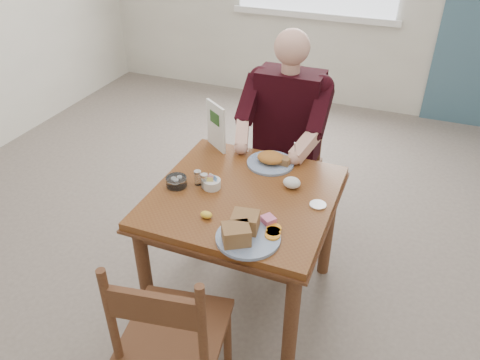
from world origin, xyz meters
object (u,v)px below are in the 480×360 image
at_px(diner, 285,125).
at_px(chair_near, 172,337).
at_px(table, 243,210).
at_px(chair_far, 286,163).
at_px(near_plate, 246,232).
at_px(far_plate, 272,160).

bearing_deg(diner, chair_near, -91.30).
relative_size(table, chair_far, 0.97).
distance_m(chair_near, near_plate, 0.54).
bearing_deg(table, near_plate, -67.27).
relative_size(diner, near_plate, 3.62).
bearing_deg(near_plate, chair_far, 96.92).
height_order(chair_far, chair_near, same).
bearing_deg(far_plate, diner, 96.28).
relative_size(table, diner, 0.66).
bearing_deg(table, chair_near, -92.55).
relative_size(chair_far, far_plate, 3.20).
xyz_separation_m(chair_far, chair_near, (-0.03, -1.53, 0.00)).
relative_size(near_plate, far_plate, 1.29).
xyz_separation_m(near_plate, far_plate, (-0.09, 0.65, -0.01)).
bearing_deg(chair_near, far_plate, 85.92).
bearing_deg(chair_far, chair_near, -91.22).
bearing_deg(chair_near, chair_far, 88.78).
distance_m(chair_far, far_plate, 0.56).
relative_size(table, chair_near, 0.97).
bearing_deg(chair_far, table, -90.00).
xyz_separation_m(diner, far_plate, (0.04, -0.39, -0.03)).
bearing_deg(near_plate, table, 112.73).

